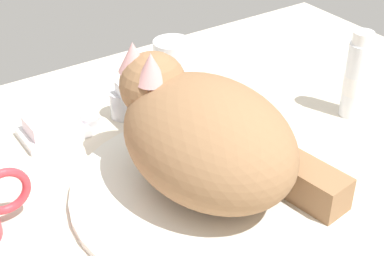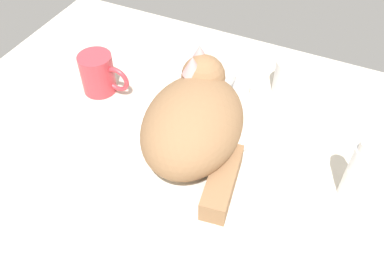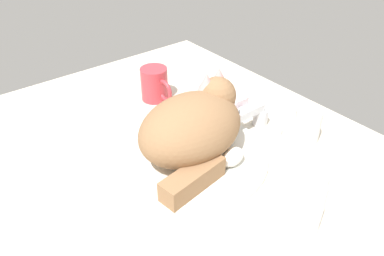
% 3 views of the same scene
% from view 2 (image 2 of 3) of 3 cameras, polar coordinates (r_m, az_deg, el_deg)
% --- Properties ---
extents(ground_plane, '(1.10, 0.83, 0.03)m').
position_cam_2_polar(ground_plane, '(0.80, 0.11, -4.27)').
color(ground_plane, beige).
extents(sink_basin, '(0.33, 0.33, 0.01)m').
position_cam_2_polar(sink_basin, '(0.78, 0.11, -3.33)').
color(sink_basin, silver).
rests_on(sink_basin, ground_plane).
extents(faucet, '(0.13, 0.10, 0.06)m').
position_cam_2_polar(faucet, '(0.91, 5.63, 6.60)').
color(faucet, silver).
rests_on(faucet, ground_plane).
extents(cat, '(0.21, 0.27, 0.16)m').
position_cam_2_polar(cat, '(0.73, 0.51, 0.94)').
color(cat, '#936B47').
rests_on(cat, sink_basin).
extents(coffee_mug, '(0.11, 0.07, 0.09)m').
position_cam_2_polar(coffee_mug, '(0.91, -12.84, 7.37)').
color(coffee_mug, '#C63842').
rests_on(coffee_mug, ground_plane).
extents(rinse_cup, '(0.06, 0.06, 0.08)m').
position_cam_2_polar(rinse_cup, '(0.91, 13.22, 6.93)').
color(rinse_cup, white).
rests_on(rinse_cup, ground_plane).
extents(soap_dish, '(0.09, 0.06, 0.01)m').
position_cam_2_polar(soap_dish, '(0.96, -0.00, 8.06)').
color(soap_dish, white).
rests_on(soap_dish, ground_plane).
extents(soap_bar, '(0.07, 0.05, 0.02)m').
position_cam_2_polar(soap_bar, '(0.95, -0.00, 8.84)').
color(soap_bar, silver).
rests_on(soap_bar, soap_dish).
extents(toothpaste_bottle, '(0.04, 0.04, 0.13)m').
position_cam_2_polar(toothpaste_bottle, '(0.73, 21.99, -5.66)').
color(toothpaste_bottle, white).
rests_on(toothpaste_bottle, ground_plane).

